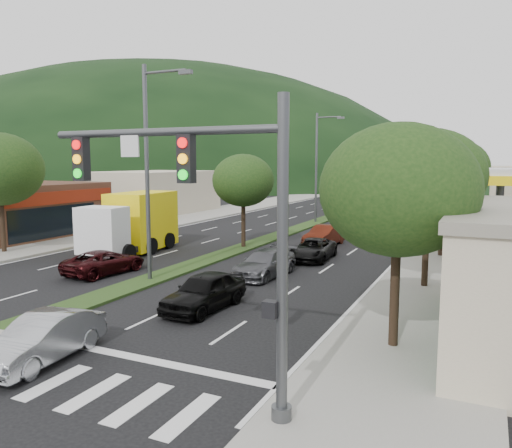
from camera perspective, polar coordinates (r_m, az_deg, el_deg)
The scene contains 26 objects.
ground at distance 18.88m, azimuth -27.05°, elevation -11.04°, with size 160.00×160.00×0.00m, color black.
sidewalk_right at distance 36.36m, azimuth 21.75°, elevation -2.18°, with size 5.00×90.00×0.15m, color gray.
sidewalk_left at distance 45.47m, azimuth -12.26°, elevation -0.06°, with size 6.00×90.00×0.15m, color gray.
median at distance 41.82m, azimuth 4.66°, elevation -0.55°, with size 1.60×56.00×0.12m, color #213814.
traffic_signal at distance 10.80m, azimuth -4.75°, elevation 1.83°, with size 6.12×0.40×7.00m.
shop_left at distance 41.96m, azimuth -26.66°, elevation 1.41°, with size 10.15×12.00×4.00m.
bldg_left_far at distance 56.03m, azimuth -11.65°, elevation 3.57°, with size 9.00×14.00×4.60m, color beige.
hill_far at distance 153.46m, azimuth -13.03°, elevation 4.85°, with size 176.00×132.00×82.00m, color black.
tree_r_a at distance 15.09m, azimuth 15.95°, elevation 3.75°, with size 4.60×4.60×6.63m.
tree_r_b at distance 23.01m, azimuth 19.15°, elevation 5.24°, with size 4.80×4.80×6.94m.
tree_r_c at distance 30.98m, azimuth 20.67°, elevation 5.03°, with size 4.40×4.40×6.48m.
tree_r_d at distance 40.95m, azimuth 21.79°, elevation 5.99°, with size 5.00×5.00×7.17m.
tree_r_e at distance 50.94m, azimuth 22.44°, elevation 5.76°, with size 4.60×4.60×6.71m.
tree_med_near at distance 32.28m, azimuth -1.47°, elevation 4.98°, with size 4.00×4.00×6.02m.
tree_med_far at distance 56.73m, azimuth 10.38°, elevation 6.38°, with size 4.80×4.80×6.94m.
streetlight_near at distance 23.60m, azimuth -11.98°, elevation 6.84°, with size 2.60×0.25×10.00m.
streetlight_mid at distance 46.11m, azimuth 7.15°, elevation 7.01°, with size 2.60×0.25×10.00m.
sedan_silver at distance 15.70m, azimuth -23.18°, elevation -11.94°, with size 1.40×4.03×1.33m, color #9A9CA1.
suv_maroon at distance 26.41m, azimuth -16.93°, elevation -4.16°, with size 2.02×4.37×1.21m, color black.
car_queue_a at distance 19.34m, azimuth -5.94°, elevation -7.66°, with size 1.68×4.18×1.42m, color black.
car_queue_b at distance 24.72m, azimuth 1.04°, elevation -4.53°, with size 1.80×4.42×1.28m, color #4B4B50.
car_queue_c at distance 33.96m, azimuth 7.85°, elevation -1.31°, with size 1.46×4.18×1.38m, color #4F190D.
car_queue_d at distance 29.02m, azimuth 6.51°, elevation -2.90°, with size 2.01×4.37×1.21m, color black.
car_queue_e at distance 42.79m, azimuth 10.68°, elevation 0.25°, with size 1.42×3.53×1.20m, color #535358.
box_truck at distance 31.98m, azimuth -13.71°, elevation -0.05°, with size 3.59×7.75×3.70m.
motorhome at distance 48.99m, azimuth 14.50°, elevation 2.75°, with size 4.42×10.52×3.92m.
Camera 1 is at (14.37, -10.88, 5.64)m, focal length 35.00 mm.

